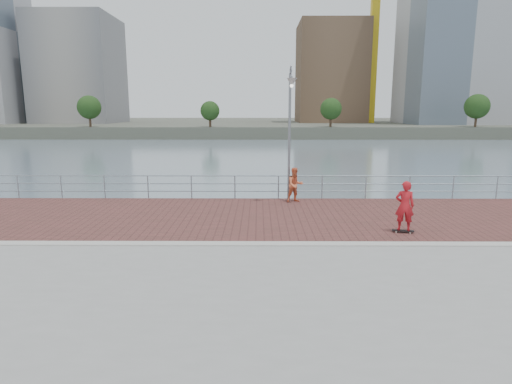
{
  "coord_description": "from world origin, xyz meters",
  "views": [
    {
      "loc": [
        0.09,
        -12.8,
        4.18
      ],
      "look_at": [
        0.0,
        2.0,
        1.3
      ],
      "focal_mm": 30.0,
      "sensor_mm": 36.0,
      "label": 1
    }
  ],
  "objects_px": {
    "street_lamp": "(290,111)",
    "bystander": "(295,185)",
    "skateboarder": "(405,206)",
    "guardrail": "(257,184)"
  },
  "relations": [
    {
      "from": "street_lamp",
      "to": "bystander",
      "type": "bearing_deg",
      "value": 31.22
    },
    {
      "from": "skateboarder",
      "to": "guardrail",
      "type": "bearing_deg",
      "value": -36.07
    },
    {
      "from": "guardrail",
      "to": "bystander",
      "type": "distance_m",
      "value": 1.9
    },
    {
      "from": "street_lamp",
      "to": "skateboarder",
      "type": "distance_m",
      "value": 6.71
    },
    {
      "from": "guardrail",
      "to": "skateboarder",
      "type": "relative_size",
      "value": 22.85
    },
    {
      "from": "street_lamp",
      "to": "skateboarder",
      "type": "xyz_separation_m",
      "value": [
        3.58,
        -4.74,
        -3.11
      ]
    },
    {
      "from": "street_lamp",
      "to": "skateboarder",
      "type": "relative_size",
      "value": 3.35
    },
    {
      "from": "street_lamp",
      "to": "guardrail",
      "type": "bearing_deg",
      "value": 147.95
    },
    {
      "from": "street_lamp",
      "to": "bystander",
      "type": "xyz_separation_m",
      "value": [
        0.28,
        0.17,
        -3.27
      ]
    },
    {
      "from": "guardrail",
      "to": "skateboarder",
      "type": "height_order",
      "value": "skateboarder"
    }
  ]
}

